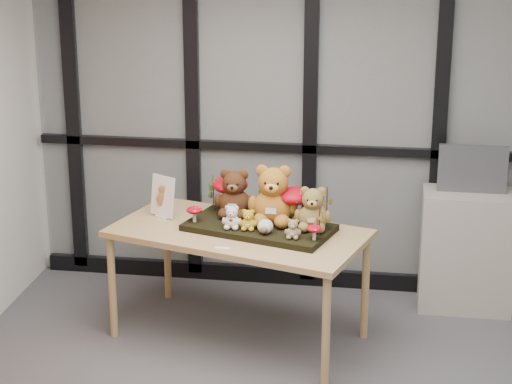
% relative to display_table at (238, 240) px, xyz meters
% --- Properties ---
extents(room_shell, '(5.00, 5.00, 5.00)m').
position_rel_display_table_xyz_m(room_shell, '(0.81, -1.54, 1.00)').
color(room_shell, beige).
rests_on(room_shell, floor).
extents(glass_partition, '(4.90, 0.06, 2.78)m').
position_rel_display_table_xyz_m(glass_partition, '(0.81, 0.93, 0.74)').
color(glass_partition, '#2D383F').
rests_on(glass_partition, floor).
extents(display_table, '(1.75, 1.22, 0.74)m').
position_rel_display_table_xyz_m(display_table, '(0.00, 0.00, 0.00)').
color(display_table, tan).
rests_on(display_table, floor).
extents(diorama_tray, '(1.01, 0.70, 0.04)m').
position_rel_display_table_xyz_m(diorama_tray, '(0.13, 0.02, 0.09)').
color(diorama_tray, black).
rests_on(diorama_tray, display_table).
extents(bear_pooh_yellow, '(0.39, 0.37, 0.42)m').
position_rel_display_table_xyz_m(bear_pooh_yellow, '(0.21, 0.07, 0.32)').
color(bear_pooh_yellow, '#AD6C21').
rests_on(bear_pooh_yellow, diorama_tray).
extents(bear_brown_medium, '(0.32, 0.30, 0.34)m').
position_rel_display_table_xyz_m(bear_brown_medium, '(-0.05, 0.17, 0.28)').
color(bear_brown_medium, '#3F2110').
rests_on(bear_brown_medium, diorama_tray).
extents(bear_tan_back, '(0.28, 0.27, 0.30)m').
position_rel_display_table_xyz_m(bear_tan_back, '(0.47, -0.00, 0.26)').
color(bear_tan_back, olive).
rests_on(bear_tan_back, diorama_tray).
extents(bear_small_yellow, '(0.14, 0.13, 0.15)m').
position_rel_display_table_xyz_m(bear_small_yellow, '(0.08, -0.08, 0.18)').
color(bear_small_yellow, gold).
rests_on(bear_small_yellow, diorama_tray).
extents(bear_white_bow, '(0.15, 0.15, 0.17)m').
position_rel_display_table_xyz_m(bear_white_bow, '(-0.03, -0.07, 0.19)').
color(bear_white_bow, white).
rests_on(bear_white_bow, diorama_tray).
extents(bear_beige_small, '(0.13, 0.12, 0.14)m').
position_rel_display_table_xyz_m(bear_beige_small, '(0.37, -0.18, 0.17)').
color(bear_beige_small, '#948158').
rests_on(bear_beige_small, diorama_tray).
extents(plush_cream_hedgehog, '(0.09, 0.09, 0.10)m').
position_rel_display_table_xyz_m(plush_cream_hedgehog, '(0.19, -0.13, 0.15)').
color(plush_cream_hedgehog, '#F1E7CE').
rests_on(plush_cream_hedgehog, diorama_tray).
extents(mushroom_back_left, '(0.23, 0.23, 0.26)m').
position_rel_display_table_xyz_m(mushroom_back_left, '(-0.10, 0.25, 0.24)').
color(mushroom_back_left, '#9A0412').
rests_on(mushroom_back_left, diorama_tray).
extents(mushroom_back_right, '(0.23, 0.23, 0.25)m').
position_rel_display_table_xyz_m(mushroom_back_right, '(0.34, 0.10, 0.23)').
color(mushroom_back_right, '#9A0412').
rests_on(mushroom_back_right, diorama_tray).
extents(mushroom_front_left, '(0.10, 0.10, 0.11)m').
position_rel_display_table_xyz_m(mushroom_front_left, '(-0.29, 0.01, 0.16)').
color(mushroom_front_left, '#9A0412').
rests_on(mushroom_front_left, diorama_tray).
extents(mushroom_front_right, '(0.09, 0.09, 0.10)m').
position_rel_display_table_xyz_m(mushroom_front_right, '(0.50, -0.20, 0.16)').
color(mushroom_front_right, '#9A0412').
rests_on(mushroom_front_right, diorama_tray).
extents(sprig_green_far_left, '(0.05, 0.05, 0.25)m').
position_rel_display_table_xyz_m(sprig_green_far_left, '(-0.21, 0.25, 0.23)').
color(sprig_green_far_left, '#17320B').
rests_on(sprig_green_far_left, diorama_tray).
extents(sprig_green_mid_left, '(0.05, 0.05, 0.24)m').
position_rel_display_table_xyz_m(sprig_green_mid_left, '(-0.07, 0.26, 0.23)').
color(sprig_green_mid_left, '#17320B').
rests_on(sprig_green_mid_left, diorama_tray).
extents(sprig_dry_far_right, '(0.05, 0.05, 0.28)m').
position_rel_display_table_xyz_m(sprig_dry_far_right, '(0.56, -0.00, 0.24)').
color(sprig_dry_far_right, brown).
rests_on(sprig_dry_far_right, diorama_tray).
extents(sprig_dry_mid_right, '(0.05, 0.05, 0.19)m').
position_rel_display_table_xyz_m(sprig_dry_mid_right, '(0.52, -0.12, 0.20)').
color(sprig_dry_mid_right, brown).
rests_on(sprig_dry_mid_right, diorama_tray).
extents(sprig_green_centre, '(0.05, 0.05, 0.22)m').
position_rel_display_table_xyz_m(sprig_green_centre, '(0.13, 0.21, 0.22)').
color(sprig_green_centre, '#17320B').
rests_on(sprig_green_centre, diorama_tray).
extents(sign_holder, '(0.19, 0.14, 0.28)m').
position_rel_display_table_xyz_m(sign_holder, '(-0.53, 0.18, 0.20)').
color(sign_holder, silver).
rests_on(sign_holder, display_table).
extents(label_card, '(0.09, 0.03, 0.00)m').
position_rel_display_table_xyz_m(label_card, '(-0.04, -0.32, 0.07)').
color(label_card, white).
rests_on(label_card, display_table).
extents(cabinet, '(0.63, 0.37, 0.85)m').
position_rel_display_table_xyz_m(cabinet, '(1.49, 0.71, -0.26)').
color(cabinet, '#9D968C').
rests_on(cabinet, floor).
extents(monitor, '(0.46, 0.05, 0.33)m').
position_rel_display_table_xyz_m(monitor, '(1.49, 0.73, 0.33)').
color(monitor, '#484A50').
rests_on(monitor, cabinet).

